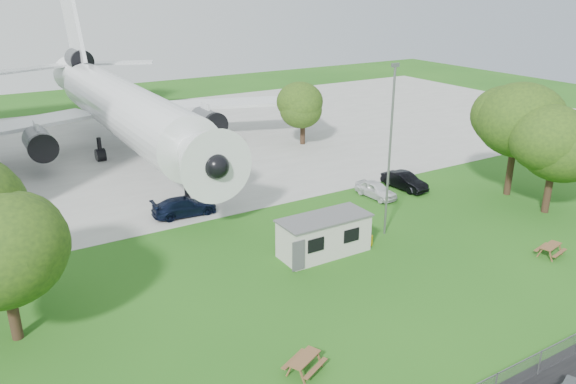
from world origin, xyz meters
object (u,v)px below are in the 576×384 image
picnic_east (549,256)px  airliner (121,105)px  picnic_west (304,371)px  site_cabin (324,235)px

picnic_east → airliner: bearing=102.7°
picnic_east → picnic_west: bearing=172.4°
site_cabin → picnic_west: 12.40m
site_cabin → picnic_east: bearing=-32.8°
airliner → picnic_west: 40.01m
airliner → picnic_west: size_ratio=26.52×
site_cabin → picnic_east: (12.60, -8.12, -1.31)m
site_cabin → picnic_east: size_ratio=3.75×
picnic_west → picnic_east: (20.35, 1.47, 0.00)m
picnic_west → picnic_east: 20.40m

